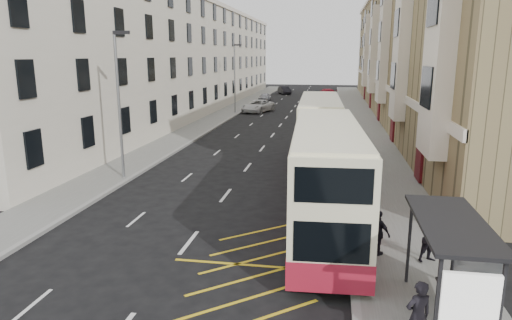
% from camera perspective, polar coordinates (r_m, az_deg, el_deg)
% --- Properties ---
extents(ground, '(200.00, 200.00, 0.00)m').
position_cam_1_polar(ground, '(14.27, -13.49, -16.25)').
color(ground, black).
rests_on(ground, ground).
extents(pavement_right, '(4.00, 120.00, 0.15)m').
position_cam_1_polar(pavement_right, '(42.04, 13.35, 3.29)').
color(pavement_right, slate).
rests_on(pavement_right, ground).
extents(pavement_left, '(3.00, 120.00, 0.15)m').
position_cam_1_polar(pavement_left, '(43.81, -7.36, 3.92)').
color(pavement_left, slate).
rests_on(pavement_left, ground).
extents(kerb_right, '(0.25, 120.00, 0.15)m').
position_cam_1_polar(kerb_right, '(41.95, 10.62, 3.40)').
color(kerb_right, gray).
rests_on(kerb_right, ground).
extents(kerb_left, '(0.25, 120.00, 0.15)m').
position_cam_1_polar(kerb_left, '(43.40, -5.46, 3.88)').
color(kerb_left, gray).
rests_on(kerb_left, ground).
extents(road_markings, '(10.00, 110.00, 0.01)m').
position_cam_1_polar(road_markings, '(57.04, 4.34, 6.00)').
color(road_markings, silver).
rests_on(road_markings, ground).
extents(terrace_right, '(10.75, 79.00, 15.25)m').
position_cam_1_polar(terrace_right, '(57.59, 19.82, 12.86)').
color(terrace_right, '#8E7E52').
rests_on(terrace_right, ground).
extents(terrace_left, '(9.18, 79.00, 13.25)m').
position_cam_1_polar(terrace_left, '(59.85, -8.72, 12.47)').
color(terrace_left, beige).
rests_on(terrace_left, ground).
extents(bus_shelter, '(1.65, 4.25, 2.70)m').
position_cam_1_polar(bus_shelter, '(12.39, 24.09, -10.74)').
color(bus_shelter, black).
rests_on(bus_shelter, pavement_right).
extents(guard_railing, '(0.06, 6.56, 1.01)m').
position_cam_1_polar(guard_railing, '(18.19, 12.54, -6.69)').
color(guard_railing, red).
rests_on(guard_railing, pavement_right).
extents(street_lamp_near, '(0.93, 0.18, 8.00)m').
position_cam_1_polar(street_lamp_near, '(26.16, -16.71, 7.50)').
color(street_lamp_near, gray).
rests_on(street_lamp_near, pavement_left).
extents(street_lamp_far, '(0.93, 0.18, 8.00)m').
position_cam_1_polar(street_lamp_far, '(54.66, -2.63, 10.59)').
color(street_lamp_far, gray).
rests_on(street_lamp_far, pavement_left).
extents(double_decker_front, '(3.01, 10.97, 4.33)m').
position_cam_1_polar(double_decker_front, '(17.87, 8.73, -2.35)').
color(double_decker_front, '#FFF8CB').
rests_on(double_decker_front, ground).
extents(double_decker_rear, '(2.85, 10.88, 4.31)m').
position_cam_1_polar(double_decker_rear, '(29.04, 7.93, 3.55)').
color(double_decker_rear, '#FFF8CB').
rests_on(double_decker_rear, ground).
extents(pedestrian_near, '(0.75, 0.63, 1.75)m').
position_cam_1_polar(pedestrian_near, '(11.68, 19.58, -17.91)').
color(pedestrian_near, black).
rests_on(pedestrian_near, pavement_right).
extents(pedestrian_mid, '(0.94, 0.86, 1.55)m').
position_cam_1_polar(pedestrian_mid, '(16.37, 21.05, -9.26)').
color(pedestrian_mid, black).
rests_on(pedestrian_mid, pavement_right).
extents(pedestrian_far, '(0.96, 0.89, 1.59)m').
position_cam_1_polar(pedestrian_far, '(16.35, 15.01, -8.79)').
color(pedestrian_far, black).
rests_on(pedestrian_far, pavement_right).
extents(white_van, '(4.05, 5.89, 1.50)m').
position_cam_1_polar(white_van, '(56.75, 0.23, 6.76)').
color(white_van, silver).
rests_on(white_van, ground).
extents(car_silver, '(1.66, 3.80, 1.27)m').
position_cam_1_polar(car_silver, '(70.23, 1.08, 7.86)').
color(car_silver, '#A6A7AD').
rests_on(car_silver, ground).
extents(car_dark, '(2.97, 4.53, 1.41)m').
position_cam_1_polar(car_dark, '(83.79, 3.56, 8.71)').
color(car_dark, black).
rests_on(car_dark, ground).
extents(car_red, '(3.63, 5.66, 1.53)m').
position_cam_1_polar(car_red, '(77.03, 8.87, 8.25)').
color(car_red, '#A30417').
rests_on(car_red, ground).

